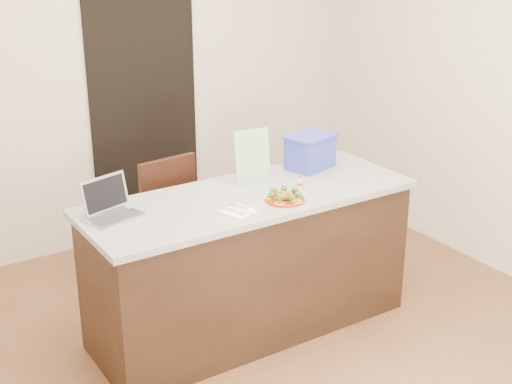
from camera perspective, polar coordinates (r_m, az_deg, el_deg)
ground at (r=4.55m, az=1.22°, el=-12.06°), size 4.00×4.00×0.00m
room_shell at (r=3.91m, az=1.40°, el=8.27°), size 4.00×4.00×4.00m
doorway at (r=5.79m, az=-8.89°, el=5.95°), size 0.90×0.02×2.00m
island at (r=4.50m, az=-0.52°, el=-5.65°), size 2.06×0.76×0.92m
plate at (r=4.22m, az=2.32°, el=-0.58°), size 0.24×0.24×0.02m
meatballs at (r=4.21m, az=2.37°, el=-0.30°), size 0.09×0.10×0.03m
broccoli at (r=4.21m, az=2.33°, el=-0.10°), size 0.20×0.20×0.03m
pepper_rings at (r=4.22m, az=2.32°, el=-0.47°), size 0.22×0.23×0.01m
napkin at (r=4.06m, az=-1.39°, el=-1.56°), size 0.21×0.21×0.01m
fork at (r=4.05m, az=-1.67°, el=-1.51°), size 0.03×0.14×0.00m
knife at (r=4.05m, az=-0.89°, el=-1.47°), size 0.06×0.21×0.01m
yogurt_bottle at (r=4.43m, az=3.56°, el=0.74°), size 0.03×0.03×0.07m
laptop at (r=4.08m, az=-11.65°, el=-1.09°), size 0.35×0.31×0.21m
leaflet at (r=4.48m, az=-0.29°, el=2.90°), size 0.24×0.08×0.34m
blue_box at (r=4.76m, az=4.36°, el=3.26°), size 0.37×0.31×0.23m
chair at (r=4.89m, az=-6.39°, el=-2.34°), size 0.47×0.47×0.97m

